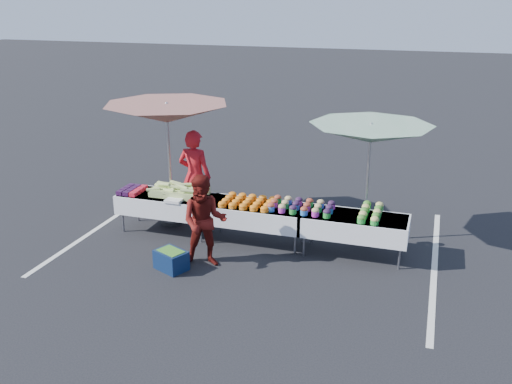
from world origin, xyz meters
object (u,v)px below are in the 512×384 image
(customer, at_px, (204,221))
(storage_bin, at_px, (171,260))
(umbrella_left, at_px, (167,114))
(umbrella_right, at_px, (371,134))
(table_right, at_px, (354,225))
(table_center, at_px, (256,213))
(table_left, at_px, (167,203))
(vendor, at_px, (195,176))

(customer, xyz_separation_m, storage_bin, (-0.48, -0.33, -0.62))
(umbrella_left, height_order, storage_bin, umbrella_left)
(umbrella_right, height_order, storage_bin, umbrella_right)
(table_right, height_order, customer, customer)
(table_center, distance_m, umbrella_right, 2.50)
(table_left, distance_m, customer, 1.71)
(umbrella_left, distance_m, umbrella_right, 3.83)
(customer, distance_m, umbrella_right, 3.31)
(table_left, distance_m, umbrella_left, 1.70)
(vendor, height_order, customer, vendor)
(storage_bin, bearing_deg, vendor, 126.93)
(vendor, xyz_separation_m, storage_bin, (0.48, -2.15, -0.77))
(storage_bin, bearing_deg, customer, 58.23)
(umbrella_left, bearing_deg, table_right, -6.16)
(table_right, height_order, storage_bin, table_right)
(table_left, height_order, vendor, vendor)
(customer, bearing_deg, table_center, 48.03)
(customer, xyz_separation_m, umbrella_left, (-1.37, 1.54, 1.43))
(table_center, height_order, umbrella_left, umbrella_left)
(table_left, relative_size, umbrella_left, 0.76)
(vendor, xyz_separation_m, umbrella_right, (3.41, 0.04, 1.10))
(customer, distance_m, umbrella_left, 2.51)
(table_right, bearing_deg, storage_bin, -152.54)
(vendor, bearing_deg, table_left, 70.51)
(table_left, distance_m, storage_bin, 1.71)
(table_right, height_order, umbrella_right, umbrella_right)
(storage_bin, bearing_deg, table_center, 79.38)
(table_left, distance_m, table_right, 3.60)
(table_center, relative_size, customer, 1.16)
(umbrella_right, bearing_deg, table_center, -159.37)
(customer, height_order, umbrella_left, umbrella_left)
(umbrella_left, relative_size, umbrella_right, 0.99)
(table_center, relative_size, umbrella_left, 0.76)
(umbrella_left, bearing_deg, customer, -48.41)
(umbrella_left, bearing_deg, table_center, -11.84)
(table_left, bearing_deg, umbrella_left, 105.14)
(table_center, height_order, table_right, same)
(umbrella_left, bearing_deg, storage_bin, -64.62)
(umbrella_left, bearing_deg, umbrella_right, 4.74)
(table_right, relative_size, vendor, 0.98)
(table_center, relative_size, table_right, 1.00)
(table_left, xyz_separation_m, umbrella_right, (3.70, 0.72, 1.46))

